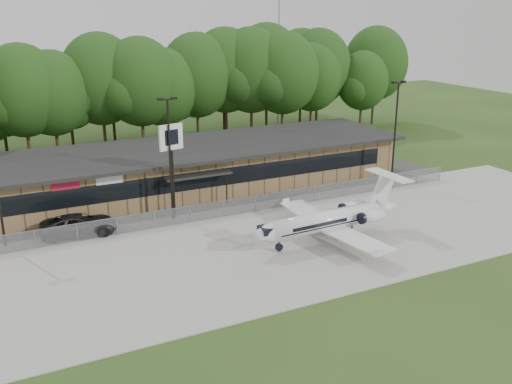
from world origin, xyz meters
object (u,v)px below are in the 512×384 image
suv (80,225)px  pole_sign (171,147)px  business_jet (331,221)px  terminal (197,166)px

suv → pole_sign: (7.82, 0.35, 5.30)m
pole_sign → suv: bearing=170.0°
business_jet → suv: 19.42m
suv → pole_sign: bearing=-79.5°
terminal → business_jet: 17.67m
business_jet → pole_sign: pole_sign is taller
terminal → suv: size_ratio=6.93×
business_jet → suv: size_ratio=2.31×
suv → pole_sign: pole_sign is taller
terminal → business_jet: size_ratio=3.00×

